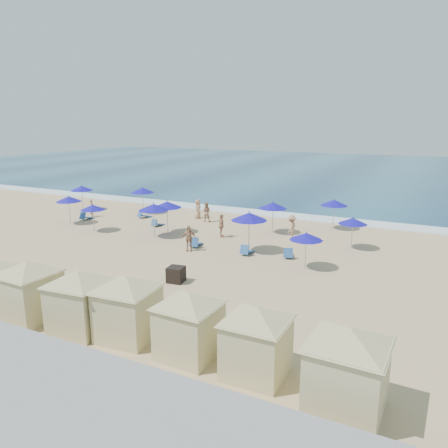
{
  "coord_description": "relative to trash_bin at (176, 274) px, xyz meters",
  "views": [
    {
      "loc": [
        15.3,
        -21.59,
        8.43
      ],
      "look_at": [
        2.86,
        3.0,
        1.89
      ],
      "focal_mm": 35.0,
      "sensor_mm": 36.0,
      "label": 1
    }
  ],
  "objects": [
    {
      "name": "beachgoer_0",
      "position": [
        -15.66,
        10.38,
        0.38
      ],
      "size": [
        0.63,
        0.69,
        1.59
      ],
      "primitive_type": "imported",
      "rotation": [
        0.0,
        0.0,
        2.14
      ],
      "color": "tan",
      "rests_on": "ground"
    },
    {
      "name": "ocean",
      "position": [
        -3.05,
        58.06,
        -0.39
      ],
      "size": [
        160.0,
        80.0,
        0.06
      ],
      "primitive_type": "cube",
      "color": "navy",
      "rests_on": "ground"
    },
    {
      "name": "cabana_2",
      "position": [
        -0.45,
        -6.42,
        1.2
      ],
      "size": [
        4.48,
        4.48,
        2.82
      ],
      "color": "beige",
      "rests_on": "ground"
    },
    {
      "name": "beachgoer_4",
      "position": [
        -6.85,
        14.1,
        0.43
      ],
      "size": [
        0.98,
        0.95,
        1.69
      ],
      "primitive_type": "imported",
      "rotation": [
        0.0,
        0.0,
        2.41
      ],
      "color": "tan",
      "rests_on": "ground"
    },
    {
      "name": "umbrella_0",
      "position": [
        -18.62,
        12.27,
        1.7
      ],
      "size": [
        2.15,
        2.15,
        2.44
      ],
      "color": "#A5A8AD",
      "rests_on": "ground"
    },
    {
      "name": "beachgoer_5",
      "position": [
        -2.37,
        5.21,
        0.44
      ],
      "size": [
        1.09,
        0.75,
        1.72
      ],
      "primitive_type": "imported",
      "rotation": [
        0.0,
        0.0,
        0.36
      ],
      "color": "tan",
      "rests_on": "ground"
    },
    {
      "name": "cabana_3",
      "position": [
        1.7,
        -6.05,
        1.2
      ],
      "size": [
        4.49,
        4.49,
        2.83
      ],
      "color": "beige",
      "rests_on": "ground"
    },
    {
      "name": "umbrella_9",
      "position": [
        7.15,
        10.61,
        1.5
      ],
      "size": [
        1.94,
        1.94,
        2.21
      ],
      "color": "#A5A8AD",
      "rests_on": "ground"
    },
    {
      "name": "beachgoer_2",
      "position": [
        -2.06,
        9.34,
        0.45
      ],
      "size": [
        0.86,
        1.09,
        1.73
      ],
      "primitive_type": "imported",
      "rotation": [
        0.0,
        0.0,
        2.08
      ],
      "color": "tan",
      "rests_on": "ground"
    },
    {
      "name": "cabana_5",
      "position": [
        7.22,
        -6.16,
        1.13
      ],
      "size": [
        4.31,
        4.31,
        2.71
      ],
      "color": "beige",
      "rests_on": "ground"
    },
    {
      "name": "beach_chair_2",
      "position": [
        -8.34,
        9.98,
        -0.19
      ],
      "size": [
        0.68,
        1.24,
        0.65
      ],
      "color": "#275490",
      "rests_on": "ground"
    },
    {
      "name": "surf_line",
      "position": [
        -3.05,
        18.56,
        -0.38
      ],
      "size": [
        160.0,
        2.5,
        0.08
      ],
      "primitive_type": "cube",
      "color": "white",
      "rests_on": "ground"
    },
    {
      "name": "umbrella_5",
      "position": [
        -6.54,
        7.18,
        1.83
      ],
      "size": [
        2.28,
        2.28,
        2.59
      ],
      "color": "#A5A8AD",
      "rests_on": "ground"
    },
    {
      "name": "umbrella_8",
      "position": [
        4.75,
        15.54,
        1.71
      ],
      "size": [
        2.16,
        2.16,
        2.46
      ],
      "color": "#A5A8AD",
      "rests_on": "ground"
    },
    {
      "name": "cabana_4",
      "position": [
        4.55,
        -6.12,
        1.14
      ],
      "size": [
        4.32,
        4.32,
        2.71
      ],
      "color": "beige",
      "rests_on": "ground"
    },
    {
      "name": "umbrella_1",
      "position": [
        -15.39,
        7.51,
        1.67
      ],
      "size": [
        2.11,
        2.11,
        2.41
      ],
      "color": "#A5A8AD",
      "rests_on": "ground"
    },
    {
      "name": "umbrella_4",
      "position": [
        -6.33,
        8.61,
        1.79
      ],
      "size": [
        2.24,
        2.24,
        2.55
      ],
      "color": "#A5A8AD",
      "rests_on": "ground"
    },
    {
      "name": "umbrella_7",
      "position": [
        1.24,
        6.87,
        1.95
      ],
      "size": [
        2.4,
        2.4,
        2.73
      ],
      "color": "#A5A8AD",
      "rests_on": "ground"
    },
    {
      "name": "cabana_1",
      "position": [
        -3.2,
        -6.59,
        1.23
      ],
      "size": [
        4.58,
        4.58,
        2.87
      ],
      "color": "beige",
      "rests_on": "ground"
    },
    {
      "name": "beach_chair_5",
      "position": [
        3.99,
        6.8,
        -0.17
      ],
      "size": [
        0.94,
        1.41,
        0.71
      ],
      "color": "#275490",
      "rests_on": "ground"
    },
    {
      "name": "beachgoer_1",
      "position": [
        -5.53,
        13.25,
        0.43
      ],
      "size": [
        1.0,
        0.9,
        1.69
      ],
      "primitive_type": "imported",
      "rotation": [
        0.0,
        0.0,
        3.53
      ],
      "color": "tan",
      "rests_on": "ground"
    },
    {
      "name": "umbrella_10",
      "position": [
        5.53,
        5.27,
        1.51
      ],
      "size": [
        1.96,
        1.96,
        2.23
      ],
      "color": "#A5A8AD",
      "rests_on": "ground"
    },
    {
      "name": "beach_chair_0",
      "position": [
        -15.27,
        9.14,
        -0.16
      ],
      "size": [
        0.62,
        1.35,
        0.74
      ],
      "color": "#275490",
      "rests_on": "ground"
    },
    {
      "name": "umbrella_2",
      "position": [
        -12.53,
        13.74,
        1.74
      ],
      "size": [
        2.18,
        2.18,
        2.48
      ],
      "color": "#A5A8AD",
      "rests_on": "ground"
    },
    {
      "name": "trash_bin",
      "position": [
        0.0,
        0.0,
        0.0
      ],
      "size": [
        0.94,
        0.94,
        0.83
      ],
      "primitive_type": "cube",
      "rotation": [
        0.0,
        0.0,
        0.13
      ],
      "color": "black",
      "rests_on": "ground"
    },
    {
      "name": "umbrella_3",
      "position": [
        -11.77,
        6.44,
        1.48
      ],
      "size": [
        1.92,
        1.92,
        2.18
      ],
      "color": "#A5A8AD",
      "rests_on": "ground"
    },
    {
      "name": "beach_chair_3",
      "position": [
        -2.46,
        6.24,
        -0.16
      ],
      "size": [
        0.9,
        1.47,
        0.76
      ],
      "color": "#275490",
      "rests_on": "ground"
    },
    {
      "name": "cabana_6",
      "position": [
        10.32,
        -6.71,
        1.27
      ],
      "size": [
        4.68,
        4.68,
        2.94
      ],
      "color": "beige",
      "rests_on": "ground"
    },
    {
      "name": "beach_chair_1",
      "position": [
        -11.25,
        12.04,
        -0.18
      ],
      "size": [
        1.01,
        1.37,
        0.69
      ],
      "color": "#275490",
      "rests_on": "ground"
    },
    {
      "name": "beach_chair_4",
      "position": [
        1.37,
        6.22,
        -0.17
      ],
      "size": [
        0.63,
        1.32,
        0.71
      ],
      "color": "#275490",
      "rests_on": "ground"
    },
    {
      "name": "ground",
      "position": [
        -3.05,
        3.06,
        -0.42
      ],
      "size": [
        160.0,
        160.0,
        0.0
      ],
      "primitive_type": "plane",
      "color": "tan",
      "rests_on": "ground"
    },
    {
      "name": "beachgoer_3",
      "position": [
        2.85,
        10.8,
        0.52
      ],
      "size": [
        0.74,
        1.23,
        1.87
      ],
      "primitive_type": "imported",
      "rotation": [
        0.0,
        0.0,
        4.75
      ],
      "color": "tan",
      "rests_on": "ground"
    },
    {
      "name": "umbrella_6",
      "position": [
        0.89,
        12.17,
        1.73
      ],
      "size": [
        2.18,
        2.18,
        2.48
      ],
      "color": "#A5A8AD",
      "rests_on": "ground"
    }
  ]
}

